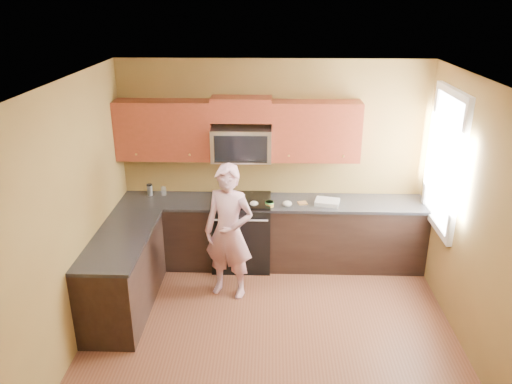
{
  "coord_description": "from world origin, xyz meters",
  "views": [
    {
      "loc": [
        -0.02,
        -4.34,
        3.44
      ],
      "look_at": [
        -0.2,
        1.3,
        1.2
      ],
      "focal_mm": 35.12,
      "sensor_mm": 36.0,
      "label": 1
    }
  ],
  "objects_px": {
    "frying_pan": "(232,207)",
    "butter_tub": "(269,206)",
    "microwave": "(242,160)",
    "travel_mug": "(150,195)",
    "stove": "(242,232)",
    "woman": "(229,232)"
  },
  "relations": [
    {
      "from": "microwave",
      "to": "travel_mug",
      "type": "distance_m",
      "value": 1.35
    },
    {
      "from": "stove",
      "to": "travel_mug",
      "type": "relative_size",
      "value": 5.94
    },
    {
      "from": "frying_pan",
      "to": "butter_tub",
      "type": "xyz_separation_m",
      "value": [
        0.47,
        0.09,
        -0.03
      ]
    },
    {
      "from": "microwave",
      "to": "frying_pan",
      "type": "bearing_deg",
      "value": -105.36
    },
    {
      "from": "butter_tub",
      "to": "woman",
      "type": "bearing_deg",
      "value": -129.79
    },
    {
      "from": "stove",
      "to": "woman",
      "type": "relative_size",
      "value": 0.57
    },
    {
      "from": "stove",
      "to": "microwave",
      "type": "bearing_deg",
      "value": 90.0
    },
    {
      "from": "stove",
      "to": "frying_pan",
      "type": "distance_m",
      "value": 0.55
    },
    {
      "from": "stove",
      "to": "frying_pan",
      "type": "bearing_deg",
      "value": -112.26
    },
    {
      "from": "stove",
      "to": "travel_mug",
      "type": "bearing_deg",
      "value": 172.52
    },
    {
      "from": "woman",
      "to": "frying_pan",
      "type": "relative_size",
      "value": 3.45
    },
    {
      "from": "frying_pan",
      "to": "stove",
      "type": "bearing_deg",
      "value": 83.61
    },
    {
      "from": "butter_tub",
      "to": "frying_pan",
      "type": "bearing_deg",
      "value": -168.64
    },
    {
      "from": "woman",
      "to": "butter_tub",
      "type": "relative_size",
      "value": 14.7
    },
    {
      "from": "microwave",
      "to": "butter_tub",
      "type": "height_order",
      "value": "microwave"
    },
    {
      "from": "stove",
      "to": "frying_pan",
      "type": "height_order",
      "value": "frying_pan"
    },
    {
      "from": "butter_tub",
      "to": "travel_mug",
      "type": "bearing_deg",
      "value": 168.61
    },
    {
      "from": "woman",
      "to": "microwave",
      "type": "bearing_deg",
      "value": 100.24
    },
    {
      "from": "butter_tub",
      "to": "microwave",
      "type": "bearing_deg",
      "value": 141.95
    },
    {
      "from": "woman",
      "to": "travel_mug",
      "type": "distance_m",
      "value": 1.44
    },
    {
      "from": "microwave",
      "to": "travel_mug",
      "type": "height_order",
      "value": "microwave"
    },
    {
      "from": "stove",
      "to": "travel_mug",
      "type": "xyz_separation_m",
      "value": [
        -1.24,
        0.16,
        0.45
      ]
    }
  ]
}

